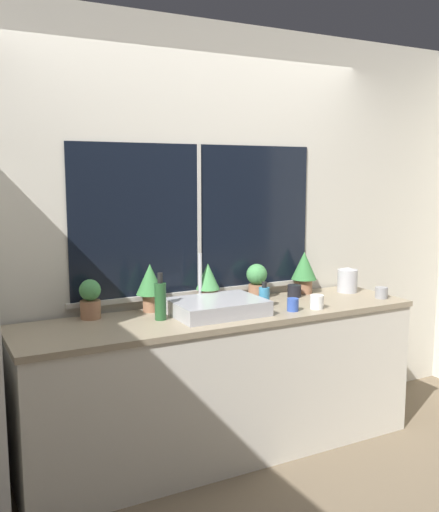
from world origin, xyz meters
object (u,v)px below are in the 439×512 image
Objects in this scene: potted_plant_left at (150,283)px; mug_blue at (293,305)px; kettle at (347,280)px; mug_white at (317,302)px; potted_plant_center at (208,282)px; soap_bottle at (264,297)px; potted_plant_right at (257,280)px; mug_grey at (381,293)px; potted_plant_far_left at (90,298)px; mug_black at (294,291)px; bottle_tall at (160,300)px; sink at (217,307)px; potted_plant_far_right at (304,269)px.

mug_blue is (0.78, -0.40, -0.14)m from potted_plant_left.
mug_white is at bearing -148.59° from kettle.
soap_bottle is (0.28, -0.24, -0.08)m from potted_plant_center.
mug_blue is (0.01, -0.40, -0.09)m from potted_plant_right.
mug_grey is 0.58m from mug_white.
potted_plant_left is at bearing 175.45° from kettle.
mug_grey is 0.95× the size of mug_white.
mug_grey is at bearing -11.52° from potted_plant_far_left.
kettle is at bearing -5.34° from mug_black.
potted_plant_right is 0.85m from mug_grey.
mug_white is at bearing -102.24° from mug_black.
bottle_tall is 1.55m from mug_grey.
bottle_tall is 3.47× the size of mug_blue.
mug_blue is (0.80, -0.18, -0.08)m from bottle_tall.
soap_bottle is at bearing -154.79° from mug_black.
potted_plant_left is at bearing 0.00° from potted_plant_far_left.
mug_black is 0.59m from mug_grey.
mug_black is 1.17× the size of mug_blue.
bottle_tall is 1.06m from mug_black.
mug_blue is 0.17m from mug_white.
potted_plant_right reaches higher than mug_blue.
soap_bottle is at bearing 2.13° from sink.
potted_plant_far_right is at bearing 46.92° from mug_blue.
potted_plant_right is at bearing 69.16° from soap_bottle.
mug_white is (-0.58, -0.04, 0.01)m from mug_grey.
kettle is at bearing -21.23° from potted_plant_far_right.
kettle reaches higher than soap_bottle.
mug_blue is (0.38, -0.40, -0.11)m from potted_plant_center.
potted_plant_right is 2.71× the size of mug_white.
mug_white is 0.60m from kettle.
potted_plant_right is 0.82m from bottle_tall.
soap_bottle is 0.70m from bottle_tall.
bottle_tall is 3.15× the size of mug_white.
mug_white is at bearing -17.91° from potted_plant_far_left.
mug_white is at bearing -34.57° from soap_bottle.
potted_plant_center is at bearing 161.08° from mug_grey.
mug_blue is 0.44× the size of kettle.
sink is 1.84× the size of potted_plant_far_right.
mug_black is at bearing -16.35° from potted_plant_right.
potted_plant_left is at bearing 165.77° from mug_grey.
potted_plant_far_right is at bearing 26.37° from soap_bottle.
sink reaches higher than potted_plant_left.
mug_grey is at bearing -14.23° from potted_plant_left.
soap_bottle is at bearing -153.63° from potted_plant_far_right.
potted_plant_far_left is 0.86× the size of potted_plant_center.
potted_plant_right is at bearing 30.02° from sink.
bottle_tall reaches higher than kettle.
potted_plant_left is at bearing -180.00° from potted_plant_far_right.
sink is 0.64m from mug_white.
potted_plant_far_right is 3.53× the size of mug_grey.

